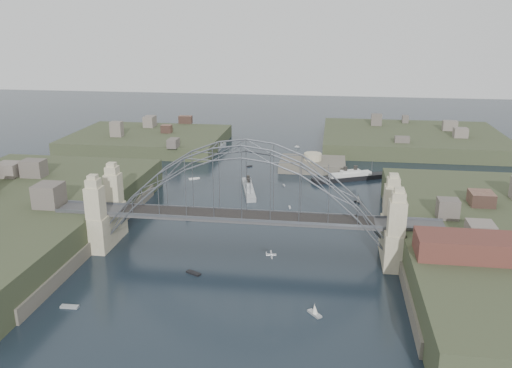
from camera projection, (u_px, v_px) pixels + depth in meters
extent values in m
plane|color=black|center=(244.00, 251.00, 118.07)|extent=(500.00, 500.00, 0.00)
cube|color=#434345|center=(244.00, 217.00, 115.68)|extent=(84.00, 6.00, 0.70)
cube|color=#565A62|center=(242.00, 220.00, 112.68)|extent=(84.00, 0.25, 0.50)
cube|color=#565A62|center=(246.00, 210.00, 118.35)|extent=(84.00, 0.25, 0.50)
cube|color=black|center=(244.00, 215.00, 115.52)|extent=(55.20, 5.20, 0.35)
cube|color=tan|center=(96.00, 214.00, 114.99)|extent=(3.40, 3.40, 17.70)
cube|color=tan|center=(114.00, 199.00, 124.44)|extent=(3.40, 3.40, 17.70)
cube|color=tan|center=(396.00, 230.00, 106.42)|extent=(3.40, 3.40, 17.70)
cube|color=tan|center=(391.00, 213.00, 115.87)|extent=(3.40, 3.40, 17.70)
cube|color=tan|center=(107.00, 227.00, 121.16)|extent=(4.08, 13.80, 8.00)
cube|color=tan|center=(392.00, 243.00, 112.59)|extent=(4.08, 13.80, 8.00)
cube|color=#343C24|center=(1.00, 229.00, 125.35)|extent=(50.00, 90.00, 12.00)
cube|color=#544E43|center=(92.00, 238.00, 122.59)|extent=(6.00, 70.00, 4.00)
cube|color=#544E43|center=(410.00, 257.00, 112.94)|extent=(6.00, 70.00, 4.00)
cube|color=#343C24|center=(148.00, 144.00, 215.16)|extent=(60.00, 45.00, 9.00)
cube|color=#343C24|center=(411.00, 144.00, 214.98)|extent=(70.00, 55.00, 9.50)
cube|color=#544E43|center=(312.00, 170.00, 182.73)|extent=(22.00, 16.00, 7.00)
cylinder|color=tan|center=(313.00, 157.00, 181.33)|extent=(6.00, 6.00, 2.40)
cube|color=#592D26|center=(473.00, 247.00, 95.88)|extent=(20.00, 8.00, 4.00)
cube|color=#434345|center=(455.00, 333.00, 86.10)|extent=(4.00, 22.00, 1.40)
cube|color=#9B9FA3|center=(249.00, 190.00, 158.41)|extent=(7.32, 20.42, 1.81)
cube|color=#9B9FA3|center=(249.00, 186.00, 158.01)|extent=(4.55, 11.35, 1.36)
cube|color=#9B9FA3|center=(249.00, 182.00, 157.70)|extent=(2.62, 5.29, 0.90)
cylinder|color=black|center=(249.00, 181.00, 156.12)|extent=(0.98, 0.98, 1.81)
cylinder|color=black|center=(248.00, 178.00, 158.82)|extent=(0.98, 0.98, 1.81)
cylinder|color=#565A62|center=(250.00, 187.00, 151.74)|extent=(0.18, 0.18, 4.52)
cylinder|color=#565A62|center=(247.00, 175.00, 163.34)|extent=(0.18, 0.18, 4.52)
cube|color=#9B9FA3|center=(216.00, 149.00, 207.42)|extent=(4.66, 18.14, 1.80)
cube|color=#9B9FA3|center=(216.00, 146.00, 207.02)|extent=(3.05, 10.04, 1.35)
cube|color=#9B9FA3|center=(216.00, 143.00, 206.72)|extent=(1.90, 4.63, 0.90)
cylinder|color=black|center=(215.00, 142.00, 205.32)|extent=(0.89, 0.89, 1.80)
cylinder|color=black|center=(217.00, 141.00, 207.64)|extent=(0.89, 0.89, 1.80)
cylinder|color=#565A62|center=(211.00, 145.00, 201.58)|extent=(0.18, 0.18, 4.49)
cylinder|color=#565A62|center=(220.00, 139.00, 211.51)|extent=(0.18, 0.18, 4.49)
cube|color=black|center=(350.00, 179.00, 169.50)|extent=(24.27, 13.89, 1.83)
cube|color=silver|center=(350.00, 175.00, 169.09)|extent=(13.64, 8.26, 1.38)
cube|color=silver|center=(350.00, 171.00, 168.79)|extent=(6.51, 4.41, 0.92)
cylinder|color=black|center=(345.00, 169.00, 168.05)|extent=(1.24, 1.24, 1.83)
cylinder|color=black|center=(355.00, 169.00, 169.04)|extent=(1.24, 1.24, 1.83)
cylinder|color=#565A62|center=(328.00, 172.00, 166.49)|extent=(0.18, 0.18, 4.59)
cylinder|color=#565A62|center=(372.00, 168.00, 170.74)|extent=(0.18, 0.18, 4.59)
cube|color=#A1A4A8|center=(271.00, 255.00, 96.28)|extent=(1.81, 0.61, 0.31)
cube|color=#A1A4A8|center=(271.00, 254.00, 96.26)|extent=(0.89, 3.56, 0.07)
cube|color=#A1A4A8|center=(266.00, 254.00, 96.20)|extent=(0.36, 1.13, 0.39)
cube|color=silver|center=(187.00, 218.00, 136.94)|extent=(2.64, 1.68, 0.45)
cylinder|color=#565A62|center=(187.00, 214.00, 136.63)|extent=(0.08, 0.08, 2.20)
cone|color=silver|center=(187.00, 214.00, 136.63)|extent=(1.52, 1.38, 1.92)
cube|color=silver|center=(290.00, 207.00, 144.87)|extent=(0.86, 1.71, 0.45)
cube|color=silver|center=(193.00, 273.00, 107.54)|extent=(3.34, 2.49, 0.45)
cube|color=silver|center=(358.00, 202.00, 149.13)|extent=(2.26, 1.55, 0.45)
cylinder|color=#565A62|center=(358.00, 198.00, 148.82)|extent=(0.08, 0.08, 2.20)
cone|color=silver|center=(358.00, 198.00, 148.82)|extent=(1.55, 1.43, 1.92)
cube|color=silver|center=(194.00, 179.00, 170.58)|extent=(3.67, 2.49, 0.45)
cube|color=silver|center=(284.00, 185.00, 163.81)|extent=(0.84, 1.47, 0.45)
cube|color=silver|center=(315.00, 314.00, 92.76)|extent=(2.71, 2.98, 0.45)
cylinder|color=#565A62|center=(315.00, 309.00, 92.45)|extent=(0.08, 0.08, 2.20)
cone|color=silver|center=(315.00, 309.00, 92.45)|extent=(1.56, 1.59, 1.92)
cube|color=silver|center=(249.00, 166.00, 184.91)|extent=(2.30, 1.77, 0.45)
cube|color=silver|center=(392.00, 229.00, 130.29)|extent=(2.08, 0.72, 0.45)
cube|color=silver|center=(70.00, 307.00, 95.04)|extent=(3.25, 1.13, 0.45)
cube|color=silver|center=(297.00, 147.00, 211.86)|extent=(2.17, 1.68, 0.45)
cube|color=silver|center=(297.00, 146.00, 211.74)|extent=(1.39, 1.16, 0.40)
cylinder|color=black|center=(297.00, 145.00, 211.60)|extent=(0.16, 0.16, 0.70)
cube|color=silver|center=(120.00, 202.00, 148.90)|extent=(2.62, 1.54, 0.45)
cube|color=silver|center=(120.00, 201.00, 148.78)|extent=(1.63, 1.12, 0.40)
cylinder|color=black|center=(120.00, 199.00, 148.65)|extent=(0.16, 0.16, 0.70)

